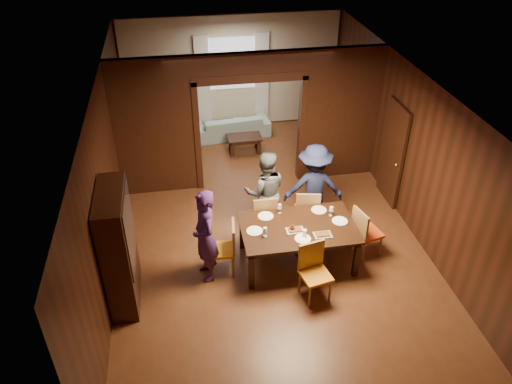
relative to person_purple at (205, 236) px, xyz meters
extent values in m
plane|color=#512A17|center=(1.20, 1.23, -0.84)|extent=(9.00, 9.00, 0.00)
cube|color=silver|center=(1.20, 1.23, 2.06)|extent=(5.50, 9.00, 0.02)
cube|color=black|center=(1.20, 5.73, 0.61)|extent=(5.50, 0.02, 2.90)
cube|color=black|center=(-1.55, 1.23, 0.61)|extent=(0.02, 9.00, 2.90)
cube|color=black|center=(3.95, 1.23, 0.61)|extent=(0.02, 9.00, 2.90)
cube|color=black|center=(-0.72, 2.83, 0.36)|extent=(1.65, 0.15, 2.40)
cube|color=black|center=(3.13, 2.83, 0.36)|extent=(1.65, 0.15, 2.40)
cube|color=black|center=(1.20, 2.83, 1.81)|extent=(5.50, 0.15, 0.50)
cube|color=beige|center=(1.20, 5.70, 0.61)|extent=(5.40, 0.04, 2.85)
imported|color=#3F1E59|center=(0.00, 0.00, 0.00)|extent=(0.52, 0.68, 1.68)
imported|color=#4D4D53|center=(1.20, 1.14, -0.02)|extent=(0.84, 0.67, 1.64)
imported|color=#161A38|center=(2.12, 1.10, 0.02)|extent=(1.18, 0.77, 1.71)
imported|color=#97BEC6|center=(1.08, 5.08, -0.56)|extent=(1.98, 0.94, 0.56)
imported|color=black|center=(1.73, 0.20, -0.04)|extent=(0.31, 0.31, 0.08)
cube|color=black|center=(1.58, 0.10, -0.46)|extent=(1.94, 1.21, 0.76)
cube|color=black|center=(1.28, 4.20, -0.64)|extent=(0.80, 0.50, 0.40)
cube|color=black|center=(-1.33, -0.27, 0.16)|extent=(0.40, 1.20, 2.00)
cube|color=black|center=(3.90, 1.73, 0.21)|extent=(0.06, 0.90, 2.10)
cube|color=silver|center=(1.20, 5.67, 0.86)|extent=(1.20, 0.03, 1.30)
cube|color=white|center=(0.45, 5.63, 0.41)|extent=(0.35, 0.06, 2.40)
cube|color=white|center=(1.95, 5.63, 0.41)|extent=(0.35, 0.06, 2.40)
cylinder|color=white|center=(0.83, 0.10, -0.07)|extent=(0.27, 0.27, 0.01)
cylinder|color=white|center=(1.09, 0.48, -0.07)|extent=(0.27, 0.27, 0.01)
cylinder|color=silver|center=(2.05, 0.50, -0.07)|extent=(0.27, 0.27, 0.01)
cylinder|color=white|center=(2.32, 0.12, -0.07)|extent=(0.27, 0.27, 0.01)
cylinder|color=white|center=(1.57, -0.24, -0.07)|extent=(0.27, 0.27, 0.01)
cube|color=gray|center=(1.50, -0.01, -0.06)|extent=(0.30, 0.20, 0.04)
cube|color=gray|center=(1.92, -0.20, -0.06)|extent=(0.30, 0.20, 0.04)
cylinder|color=white|center=(1.62, -0.18, -0.01)|extent=(0.07, 0.07, 0.14)
camera|label=1|loc=(-0.25, -6.37, 5.08)|focal=35.00mm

